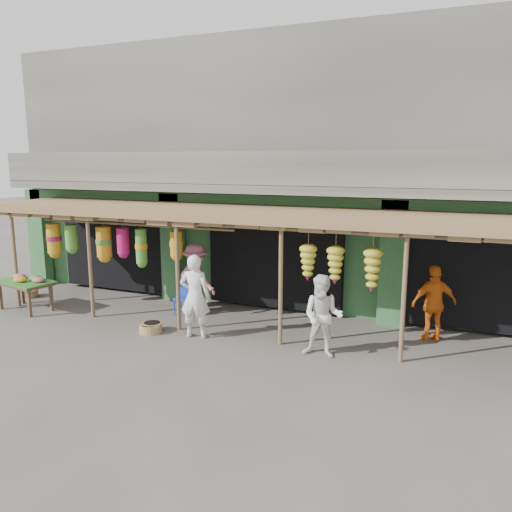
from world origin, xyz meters
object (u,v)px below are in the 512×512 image
at_px(person_vendor, 434,303).
at_px(person_shopper, 196,279).
at_px(flower_table, 26,283).
at_px(person_front, 195,296).
at_px(person_right, 323,316).
at_px(blue_chair, 185,294).

relative_size(person_vendor, person_shopper, 0.92).
bearing_deg(person_shopper, flower_table, 32.32).
relative_size(person_front, person_right, 1.12).
bearing_deg(person_vendor, person_shopper, -24.74).
relative_size(blue_chair, person_shopper, 0.49).
relative_size(flower_table, person_front, 0.88).
distance_m(blue_chair, person_front, 1.88).
xyz_separation_m(blue_chair, person_right, (4.00, -1.46, 0.34)).
bearing_deg(blue_chair, person_front, -55.67).
relative_size(person_front, person_vendor, 1.12).
bearing_deg(person_front, person_right, 170.37).
distance_m(flower_table, person_shopper, 4.52).
bearing_deg(blue_chair, person_right, -23.00).
bearing_deg(person_vendor, flower_table, -17.78).
xyz_separation_m(person_front, person_shopper, (-0.84, 1.54, -0.03)).
distance_m(flower_table, person_right, 8.03).
xyz_separation_m(flower_table, person_right, (8.02, -0.13, 0.10)).
bearing_deg(person_shopper, person_right, 171.70).
distance_m(person_front, person_right, 2.90).
xyz_separation_m(flower_table, blue_chair, (4.02, 1.32, -0.24)).
relative_size(flower_table, blue_chair, 1.84).
xyz_separation_m(blue_chair, person_front, (1.11, -1.45, 0.44)).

